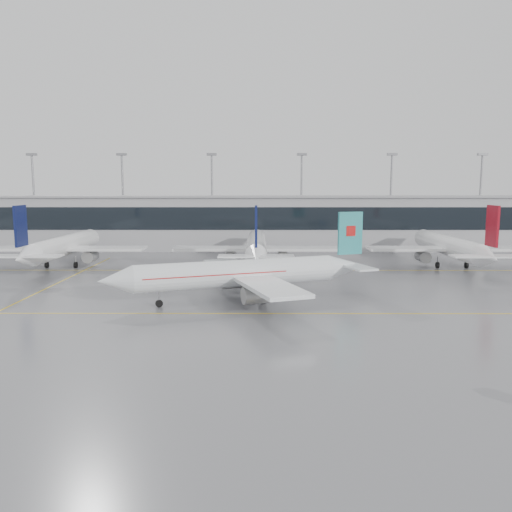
{
  "coord_description": "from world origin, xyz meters",
  "views": [
    {
      "loc": [
        0.22,
        -55.65,
        14.33
      ],
      "look_at": [
        0.0,
        12.0,
        5.0
      ],
      "focal_mm": 35.0,
      "sensor_mm": 36.0,
      "label": 1
    }
  ],
  "objects": [
    {
      "name": "ground",
      "position": [
        0.0,
        0.0,
        0.0
      ],
      "size": [
        320.0,
        320.0,
        0.0
      ],
      "primitive_type": "plane",
      "color": "slate",
      "rests_on": "ground"
    },
    {
      "name": "taxi_line_main",
      "position": [
        0.0,
        0.0,
        0.01
      ],
      "size": [
        120.0,
        0.25,
        0.01
      ],
      "primitive_type": "cube",
      "color": "gold",
      "rests_on": "ground"
    },
    {
      "name": "taxi_line_north",
      "position": [
        0.0,
        30.0,
        0.01
      ],
      "size": [
        120.0,
        0.25,
        0.01
      ],
      "primitive_type": "cube",
      "color": "gold",
      "rests_on": "ground"
    },
    {
      "name": "taxi_line_cross",
      "position": [
        -30.0,
        15.0,
        0.01
      ],
      "size": [
        0.25,
        60.0,
        0.01
      ],
      "primitive_type": "cube",
      "color": "gold",
      "rests_on": "ground"
    },
    {
      "name": "terminal",
      "position": [
        0.0,
        62.0,
        6.0
      ],
      "size": [
        180.0,
        15.0,
        12.0
      ],
      "primitive_type": "cube",
      "color": "#9B9B9F",
      "rests_on": "ground"
    },
    {
      "name": "terminal_glass",
      "position": [
        0.0,
        54.45,
        7.5
      ],
      "size": [
        180.0,
        0.2,
        5.0
      ],
      "primitive_type": "cube",
      "color": "black",
      "rests_on": "ground"
    },
    {
      "name": "terminal_roof",
      "position": [
        0.0,
        62.0,
        12.2
      ],
      "size": [
        182.0,
        16.0,
        0.4
      ],
      "primitive_type": "cube",
      "color": "gray",
      "rests_on": "ground"
    },
    {
      "name": "light_masts",
      "position": [
        0.0,
        68.0,
        13.34
      ],
      "size": [
        156.4,
        1.0,
        22.6
      ],
      "color": "gray",
      "rests_on": "ground"
    },
    {
      "name": "air_canada_jet",
      "position": [
        -1.13,
        6.83,
        3.49
      ],
      "size": [
        34.56,
        27.98,
        11.05
      ],
      "rotation": [
        0.0,
        0.0,
        3.49
      ],
      "color": "white",
      "rests_on": "ground"
    },
    {
      "name": "parked_jet_b",
      "position": [
        -35.0,
        33.69,
        3.71
      ],
      "size": [
        29.64,
        36.96,
        11.72
      ],
      "rotation": [
        0.0,
        0.0,
        1.57
      ],
      "color": "white",
      "rests_on": "ground"
    },
    {
      "name": "parked_jet_c",
      "position": [
        -0.0,
        33.69,
        3.71
      ],
      "size": [
        29.64,
        36.96,
        11.72
      ],
      "rotation": [
        0.0,
        0.0,
        1.57
      ],
      "color": "white",
      "rests_on": "ground"
    },
    {
      "name": "parked_jet_d",
      "position": [
        35.0,
        33.69,
        3.71
      ],
      "size": [
        29.64,
        36.96,
        11.72
      ],
      "rotation": [
        0.0,
        0.0,
        1.57
      ],
      "color": "white",
      "rests_on": "ground"
    }
  ]
}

